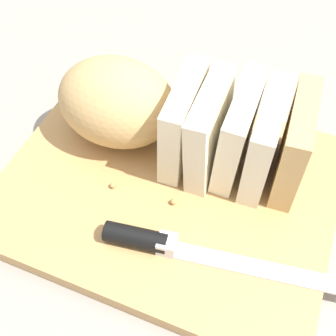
% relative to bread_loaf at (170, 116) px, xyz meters
% --- Properties ---
extents(ground_plane, '(3.00, 3.00, 0.00)m').
position_rel_bread_loaf_xyz_m(ground_plane, '(0.02, -0.06, -0.08)').
color(ground_plane, gray).
extents(cutting_board, '(0.41, 0.32, 0.02)m').
position_rel_bread_loaf_xyz_m(cutting_board, '(0.02, -0.06, -0.07)').
color(cutting_board, tan).
rests_on(cutting_board, ground_plane).
extents(bread_loaf, '(0.31, 0.13, 0.11)m').
position_rel_bread_loaf_xyz_m(bread_loaf, '(0.00, 0.00, 0.00)').
color(bread_loaf, tan).
rests_on(bread_loaf, cutting_board).
extents(bread_knife, '(0.28, 0.05, 0.02)m').
position_rel_bread_loaf_xyz_m(bread_knife, '(0.05, -0.14, -0.05)').
color(bread_knife, silver).
rests_on(bread_knife, cutting_board).
extents(crumb_near_knife, '(0.01, 0.01, 0.01)m').
position_rel_bread_loaf_xyz_m(crumb_near_knife, '(-0.04, -0.08, -0.05)').
color(crumb_near_knife, tan).
rests_on(crumb_near_knife, cutting_board).
extents(crumb_near_loaf, '(0.01, 0.01, 0.01)m').
position_rel_bread_loaf_xyz_m(crumb_near_loaf, '(0.03, -0.08, -0.05)').
color(crumb_near_loaf, tan).
rests_on(crumb_near_loaf, cutting_board).
extents(crumb_stray_left, '(0.00, 0.00, 0.00)m').
position_rel_bread_loaf_xyz_m(crumb_stray_left, '(0.06, 0.01, -0.05)').
color(crumb_stray_left, tan).
rests_on(crumb_stray_left, cutting_board).
extents(crumb_stray_right, '(0.01, 0.01, 0.01)m').
position_rel_bread_loaf_xyz_m(crumb_stray_right, '(0.06, -0.05, -0.05)').
color(crumb_stray_right, tan).
rests_on(crumb_stray_right, cutting_board).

